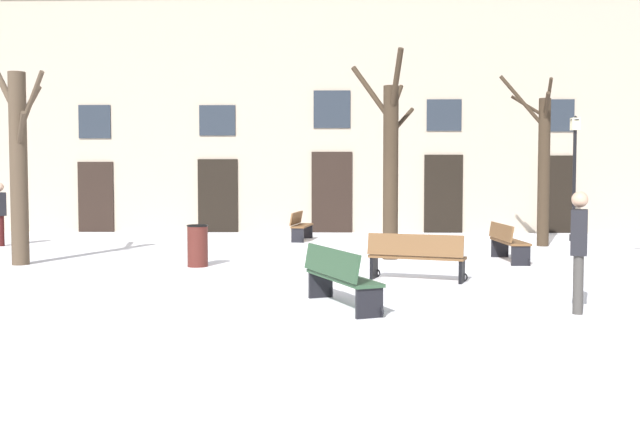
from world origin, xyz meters
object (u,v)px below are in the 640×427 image
(tree_near_facade, at_px, (390,163))
(bench_back_to_back_right, at_px, (339,276))
(bench_back_to_back_left, at_px, (416,256))
(tree_center, at_px, (543,165))
(bench_near_center_tree, at_px, (507,241))
(person_strolling, at_px, (0,211))
(litter_bin, at_px, (198,246))
(streetlamp, at_px, (574,164))
(tree_foreground, at_px, (19,162))
(person_crossing_plaza, at_px, (579,245))
(bench_far_corner, at_px, (301,225))

(tree_near_facade, xyz_separation_m, bench_back_to_back_right, (-1.18, -6.15, -1.78))
(bench_back_to_back_left, bearing_deg, tree_center, -103.33)
(bench_near_center_tree, relative_size, person_strolling, 1.05)
(bench_near_center_tree, bearing_deg, bench_back_to_back_right, 143.72)
(tree_near_facade, height_order, litter_bin, tree_near_facade)
(streetlamp, relative_size, bench_back_to_back_left, 2.01)
(tree_foreground, distance_m, tree_center, 13.28)
(tree_foreground, bearing_deg, tree_near_facade, 8.80)
(bench_back_to_back_right, bearing_deg, person_crossing_plaza, -119.25)
(bench_near_center_tree, bearing_deg, person_strolling, 73.58)
(tree_near_facade, xyz_separation_m, litter_bin, (-4.20, -1.50, -1.79))
(bench_far_corner, bearing_deg, person_crossing_plaza, -150.06)
(tree_near_facade, relative_size, bench_far_corner, 2.88)
(person_crossing_plaza, bearing_deg, bench_back_to_back_left, -127.44)
(tree_foreground, height_order, litter_bin, tree_foreground)
(tree_foreground, xyz_separation_m, person_crossing_plaza, (10.35, -5.23, -1.28))
(tree_foreground, distance_m, person_strolling, 4.86)
(bench_near_center_tree, bearing_deg, tree_center, -29.36)
(tree_center, relative_size, streetlamp, 1.27)
(bench_back_to_back_right, bearing_deg, litter_bin, 9.48)
(tree_near_facade, bearing_deg, bench_near_center_tree, -7.91)
(tree_near_facade, bearing_deg, bench_back_to_back_left, -85.95)
(bench_near_center_tree, distance_m, person_strolling, 13.53)
(streetlamp, distance_m, bench_back_to_back_right, 12.99)
(tree_foreground, xyz_separation_m, bench_near_center_tree, (10.77, 0.89, -1.79))
(bench_back_to_back_left, bearing_deg, bench_back_to_back_right, 80.83)
(bench_back_to_back_left, xyz_separation_m, bench_near_center_tree, (2.39, 3.10, -0.01))
(streetlamp, height_order, person_strolling, streetlamp)
(tree_foreground, height_order, tree_center, tree_center)
(streetlamp, bearing_deg, bench_back_to_back_left, -123.95)
(bench_back_to_back_left, xyz_separation_m, bench_far_corner, (-2.59, 8.19, -0.01))
(bench_far_corner, distance_m, bench_near_center_tree, 7.12)
(tree_near_facade, bearing_deg, person_crossing_plaza, -71.13)
(bench_back_to_back_left, distance_m, person_crossing_plaza, 3.65)
(litter_bin, relative_size, bench_near_center_tree, 0.49)
(litter_bin, bearing_deg, person_strolling, 145.81)
(tree_center, xyz_separation_m, person_crossing_plaza, (-2.17, -9.64, -1.26))
(tree_foreground, bearing_deg, bench_far_corner, 45.92)
(bench_far_corner, relative_size, person_strolling, 0.95)
(litter_bin, relative_size, person_crossing_plaza, 0.52)
(streetlamp, relative_size, bench_back_to_back_right, 1.91)
(litter_bin, bearing_deg, streetlamp, 31.94)
(tree_near_facade, distance_m, streetlamp, 7.42)
(bench_back_to_back_left, bearing_deg, streetlamp, -105.26)
(litter_bin, xyz_separation_m, bench_far_corner, (1.86, 6.22, -0.01))
(tree_center, distance_m, person_strolling, 14.95)
(person_crossing_plaza, bearing_deg, tree_foreground, -97.31)
(bench_far_corner, bearing_deg, person_strolling, 111.17)
(tree_foreground, xyz_separation_m, bench_back_to_back_left, (8.38, -2.20, -1.79))
(tree_near_facade, xyz_separation_m, bench_near_center_tree, (2.63, -0.37, -1.78))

